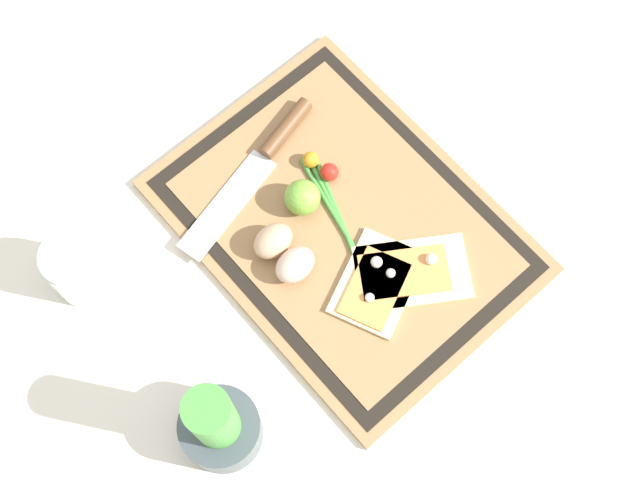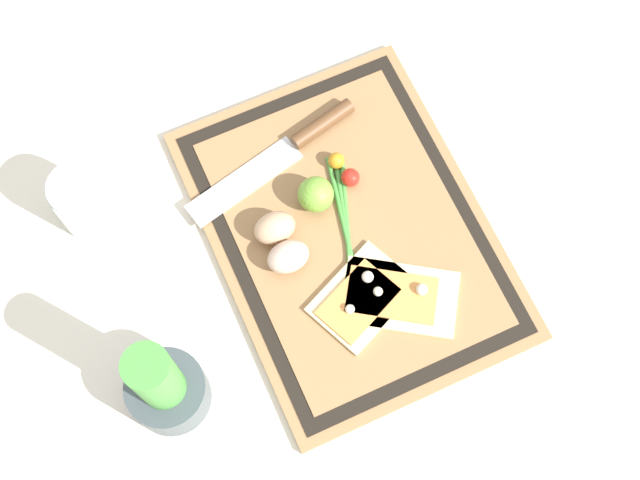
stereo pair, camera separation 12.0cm
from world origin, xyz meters
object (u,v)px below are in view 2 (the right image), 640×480
egg_brown (275,228)px  cherry_tomato_yellow (336,161)px  egg_pink (288,257)px  cherry_tomato_red (350,178)px  lime (316,194)px  sauce_jar (85,203)px  pizza_slice_near (398,296)px  knife (299,141)px  pizza_slice_far (361,298)px  herb_pot (164,387)px

egg_brown → cherry_tomato_yellow: size_ratio=2.48×
egg_pink → cherry_tomato_red: (0.07, -0.13, -0.01)m
egg_pink → lime: 0.10m
egg_pink → sauce_jar: 0.28m
pizza_slice_near → cherry_tomato_yellow: 0.21m
pizza_slice_near → cherry_tomato_yellow: (0.21, -0.01, 0.01)m
egg_brown → cherry_tomato_yellow: 0.13m
pizza_slice_near → cherry_tomato_yellow: size_ratio=7.60×
egg_pink → knife: bearing=-28.3°
pizza_slice_far → cherry_tomato_red: 0.17m
pizza_slice_far → herb_pot: bearing=93.2°
lime → cherry_tomato_yellow: (0.04, -0.05, -0.01)m
knife → lime: lime is taller
knife → cherry_tomato_yellow: 0.06m
cherry_tomato_red → knife: bearing=26.8°
knife → egg_pink: 0.18m
lime → cherry_tomato_yellow: lime is taller
egg_brown → sauce_jar: (0.14, 0.22, 0.01)m
pizza_slice_near → sauce_jar: bearing=49.3°
lime → sauce_jar: sauce_jar is taller
pizza_slice_near → sauce_jar: 0.44m
cherry_tomato_red → herb_pot: size_ratio=0.13×
herb_pot → sauce_jar: size_ratio=1.97×
lime → cherry_tomato_yellow: 0.06m
lime → sauce_jar: 0.31m
pizza_slice_near → knife: pizza_slice_near is taller
cherry_tomato_yellow → lime: bearing=128.7°
pizza_slice_near → egg_brown: bearing=36.7°
lime → knife: bearing=-9.0°
egg_brown → egg_pink: size_ratio=1.00×
lime → egg_pink: bearing=133.2°
lime → cherry_tomato_red: size_ratio=1.92×
knife → herb_pot: bearing=131.4°
egg_brown → cherry_tomato_yellow: egg_brown is taller
herb_pot → lime: bearing=-58.9°
knife → egg_pink: (-0.16, 0.08, 0.01)m
sauce_jar → egg_brown: bearing=-121.6°
knife → cherry_tomato_yellow: (-0.05, -0.03, 0.00)m
knife → egg_brown: size_ratio=4.77×
pizza_slice_far → knife: bearing=-3.9°
knife → cherry_tomato_red: cherry_tomato_red is taller
pizza_slice_far → lime: 0.15m
pizza_slice_far → herb_pot: herb_pot is taller
pizza_slice_far → egg_brown: (0.13, 0.07, 0.02)m
cherry_tomato_yellow → herb_pot: bearing=122.3°
herb_pot → sauce_jar: 0.29m
cherry_tomato_red → pizza_slice_near: bearing=175.9°
lime → cherry_tomato_red: 0.06m
lime → herb_pot: 0.33m
egg_pink → cherry_tomato_yellow: bearing=-48.6°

